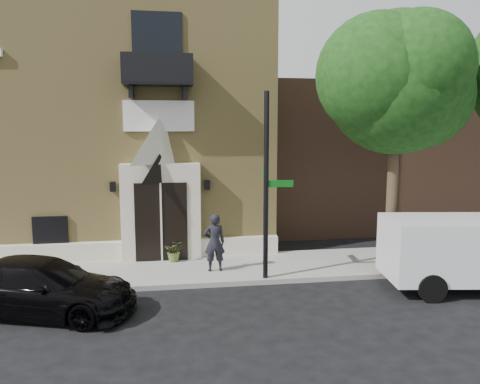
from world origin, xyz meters
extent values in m
plane|color=black|center=(0.00, 0.00, 0.00)|extent=(120.00, 120.00, 0.00)
cube|color=gray|center=(1.00, 1.50, 0.07)|extent=(42.00, 3.00, 0.15)
cube|color=tan|center=(-3.00, 8.00, 4.50)|extent=(12.00, 10.00, 9.00)
cube|color=black|center=(-3.00, 8.00, 9.15)|extent=(12.20, 10.20, 0.30)
cube|color=beige|center=(-3.00, 2.88, 0.45)|extent=(12.00, 0.30, 0.60)
cube|color=beige|center=(-1.00, 2.75, 1.75)|extent=(2.60, 0.55, 3.20)
pyramid|color=beige|center=(-1.00, 2.75, 4.10)|extent=(2.60, 0.55, 1.50)
cube|color=black|center=(-1.00, 2.46, 1.45)|extent=(1.70, 0.06, 2.60)
cube|color=beige|center=(-1.00, 2.42, 1.45)|extent=(0.06, 0.04, 2.60)
cube|color=white|center=(-1.00, 2.94, 4.90)|extent=(2.30, 0.10, 1.00)
cube|color=black|center=(-1.00, 2.55, 5.90)|extent=(2.20, 0.90, 0.10)
cube|color=black|center=(-1.00, 2.12, 6.35)|extent=(2.20, 0.06, 0.90)
cube|color=black|center=(-2.05, 2.55, 6.35)|extent=(0.06, 0.90, 0.90)
cube|color=black|center=(0.05, 2.55, 6.35)|extent=(0.06, 0.90, 0.90)
cube|color=black|center=(-1.00, 2.97, 7.10)|extent=(1.60, 0.08, 2.20)
cube|color=black|center=(-4.60, 2.95, 1.15)|extent=(1.10, 0.10, 1.00)
cube|color=#E9590E|center=(-4.60, 2.98, 1.15)|extent=(0.85, 0.06, 0.75)
cube|color=black|center=(-2.55, 2.88, 2.60)|extent=(0.18, 0.18, 0.32)
cube|color=black|center=(0.55, 2.88, 2.60)|extent=(0.18, 0.18, 0.32)
cube|color=brown|center=(12.00, 9.00, 3.20)|extent=(18.00, 8.00, 6.40)
cylinder|color=#38281C|center=(6.00, 0.45, 2.25)|extent=(0.32, 0.32, 4.20)
sphere|color=#11360E|center=(6.00, 0.45, 5.82)|extent=(4.20, 4.20, 4.20)
sphere|color=#11360E|center=(6.80, 0.75, 5.52)|extent=(3.36, 3.36, 3.36)
sphere|color=#11360E|center=(5.30, 0.25, 6.02)|extent=(3.57, 3.57, 3.57)
sphere|color=#11360E|center=(6.20, -0.25, 6.22)|extent=(3.15, 3.15, 3.15)
imported|color=black|center=(-3.86, -1.21, 0.68)|extent=(5.03, 3.19, 1.36)
cube|color=silver|center=(7.71, -1.25, 1.19)|extent=(5.18, 2.65, 1.68)
cylinder|color=black|center=(6.01, -1.96, 0.38)|extent=(0.78, 0.35, 0.75)
cylinder|color=black|center=(6.27, -0.09, 0.38)|extent=(0.78, 0.35, 0.75)
cylinder|color=black|center=(2.02, 0.20, 2.85)|extent=(0.14, 0.14, 5.39)
cube|color=#0B5B13|center=(2.43, 0.16, 2.94)|extent=(0.76, 0.11, 0.20)
cube|color=#0B5B13|center=(2.06, 0.60, 3.16)|extent=(0.11, 0.76, 0.20)
cylinder|color=#A1091B|center=(6.67, 0.39, 0.19)|extent=(0.32, 0.32, 0.07)
cylinder|color=#A1091B|center=(6.67, 0.39, 0.47)|extent=(0.23, 0.23, 0.49)
sphere|color=#A1091B|center=(6.67, 0.39, 0.74)|extent=(0.23, 0.23, 0.23)
cylinder|color=#A1091B|center=(6.67, 0.39, 0.51)|extent=(0.40, 0.11, 0.11)
cube|color=#0E361B|center=(8.75, 0.71, 0.65)|extent=(1.64, 0.93, 0.99)
cube|color=black|center=(8.75, 0.71, 1.19)|extent=(1.69, 0.97, 0.11)
imported|color=#5D6F33|center=(-0.59, 2.32, 0.50)|extent=(0.69, 0.61, 0.71)
imported|color=black|center=(0.62, 1.10, 1.04)|extent=(0.66, 0.45, 1.79)
camera|label=1|loc=(-0.73, -12.79, 4.56)|focal=35.00mm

